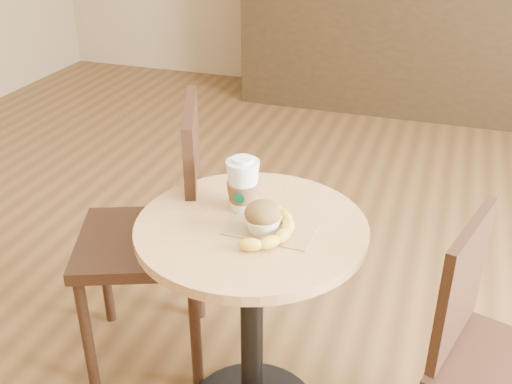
% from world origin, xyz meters
% --- Properties ---
extents(cafe_table, '(0.65, 0.65, 0.75)m').
position_xyz_m(cafe_table, '(-0.00, -0.07, 0.51)').
color(cafe_table, black).
rests_on(cafe_table, ground).
extents(chair_left, '(0.56, 0.56, 0.98)m').
position_xyz_m(chair_left, '(-0.41, 0.14, 0.54)').
color(chair_left, black).
rests_on(chair_left, ground).
extents(chair_right, '(0.45, 0.45, 0.83)m').
position_xyz_m(chair_right, '(0.68, -0.04, 0.46)').
color(chair_right, black).
rests_on(chair_right, ground).
extents(service_counter, '(2.30, 0.65, 1.04)m').
position_xyz_m(service_counter, '(0.00, 3.18, 0.52)').
color(service_counter, black).
rests_on(service_counter, ground).
extents(kraft_bag, '(0.25, 0.19, 0.00)m').
position_xyz_m(kraft_bag, '(0.06, -0.06, 0.75)').
color(kraft_bag, olive).
rests_on(kraft_bag, cafe_table).
extents(coffee_cup, '(0.10, 0.10, 0.16)m').
position_xyz_m(coffee_cup, '(-0.05, 0.01, 0.82)').
color(coffee_cup, silver).
rests_on(coffee_cup, cafe_table).
extents(muffin, '(0.10, 0.10, 0.09)m').
position_xyz_m(muffin, '(0.04, -0.10, 0.80)').
color(muffin, white).
rests_on(muffin, kraft_bag).
extents(banana, '(0.16, 0.27, 0.03)m').
position_xyz_m(banana, '(0.08, -0.10, 0.77)').
color(banana, gold).
rests_on(banana, kraft_bag).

